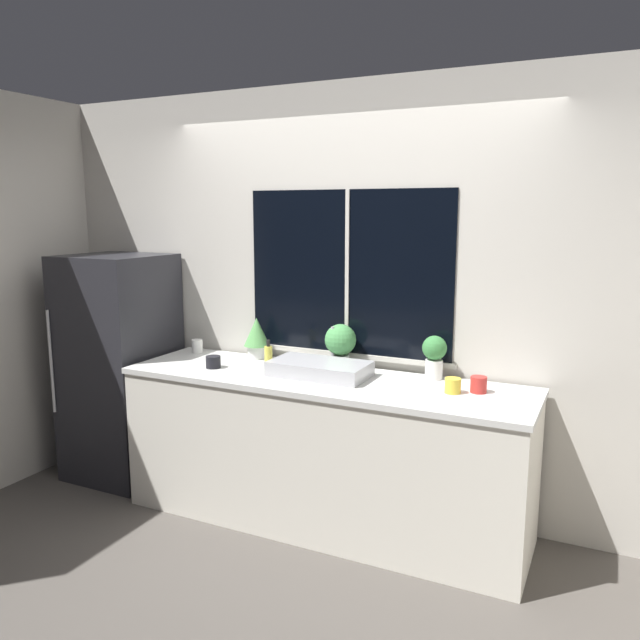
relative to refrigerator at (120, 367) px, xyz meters
name	(u,v)px	position (x,y,z in m)	size (l,w,h in m)	color
ground_plane	(297,546)	(1.63, -0.37, -0.80)	(14.00, 14.00, 0.00)	#4C4742
wall_back	(349,299)	(1.63, 0.37, 0.55)	(8.00, 0.09, 2.70)	#BCB7AD
wall_left	(155,273)	(-0.61, 1.13, 0.55)	(0.06, 7.00, 2.70)	#BCB7AD
counter	(322,451)	(1.63, -0.03, -0.34)	(2.50, 0.69, 0.92)	silver
refrigerator	(120,367)	(0.00, 0.00, 0.00)	(0.66, 0.67, 1.61)	#232328
sink	(320,369)	(1.60, 0.00, 0.17)	(0.59, 0.37, 0.27)	#ADADB2
potted_plant_left	(257,336)	(1.01, 0.23, 0.28)	(0.17, 0.17, 0.28)	white
potted_plant_center	(340,342)	(1.63, 0.23, 0.29)	(0.20, 0.20, 0.28)	white
potted_plant_right	(434,354)	(2.24, 0.23, 0.27)	(0.14, 0.14, 0.26)	white
soap_bottle	(268,357)	(1.23, 0.01, 0.20)	(0.05, 0.05, 0.19)	#DBD14C
mug_white	(197,346)	(0.55, 0.19, 0.17)	(0.07, 0.07, 0.09)	white
mug_red	(479,385)	(2.54, 0.06, 0.17)	(0.09, 0.09, 0.09)	#B72D28
mug_yellow	(453,386)	(2.41, -0.01, 0.16)	(0.09, 0.09, 0.08)	gold
mug_black	(213,362)	(0.90, -0.12, 0.16)	(0.09, 0.09, 0.08)	black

